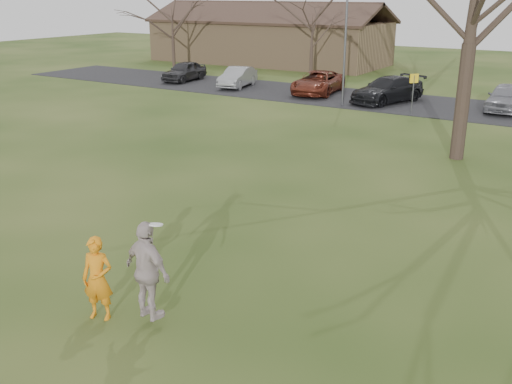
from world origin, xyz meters
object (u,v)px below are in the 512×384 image
car_1 (238,77)px  car_2 (318,82)px  player_defender (98,279)px  catching_play (148,271)px  lamp_post (346,31)px  car_0 (184,71)px  car_3 (387,90)px  building (268,40)px  car_4 (506,97)px

car_1 → car_2: (5.58, 0.40, 0.04)m
player_defender → car_1: size_ratio=0.43×
catching_play → lamp_post: (-6.12, 22.40, 2.83)m
car_0 → car_3: 14.82m
car_0 → car_1: bearing=-9.3°
car_0 → lamp_post: bearing=-16.7°
building → car_0: bearing=-85.8°
catching_play → building: size_ratio=0.09×
car_4 → catching_play: 25.50m
car_3 → catching_play: (4.38, -24.55, 0.40)m
lamp_post → car_4: bearing=21.3°
car_4 → lamp_post: 8.98m
car_4 → car_3: bearing=-173.1°
car_0 → car_1: car_0 is taller
car_1 → car_4: 16.25m
player_defender → car_3: player_defender is taller
catching_play → lamp_post: bearing=105.3°
car_1 → building: (-5.58, 13.18, 1.26)m
car_2 → lamp_post: (2.84, -2.72, 3.26)m
car_0 → car_3: car_3 is taller
building → car_1: bearing=-67.1°
car_3 → lamp_post: (-1.74, -2.15, 3.23)m
car_2 → catching_play: size_ratio=2.54×
player_defender → catching_play: bearing=-5.1°
car_1 → car_4: bearing=-8.8°
car_4 → lamp_post: lamp_post is taller
car_2 → catching_play: (8.96, -25.12, 0.43)m
car_0 → catching_play: bearing=-57.8°
catching_play → building: (-20.12, 37.90, 0.79)m
car_2 → car_4: bearing=-6.0°
car_2 → car_4: (10.66, 0.32, 0.03)m
catching_play → car_2: bearing=109.6°
car_3 → catching_play: bearing=-60.5°
player_defender → lamp_post: lamp_post is taller
car_1 → lamp_post: 9.34m
car_2 → car_4: car_4 is taller
car_3 → car_1: bearing=-161.6°
car_3 → catching_play: size_ratio=2.53×
car_0 → car_3: size_ratio=0.81×
lamp_post → car_0: bearing=168.5°
player_defender → car_3: (-3.36, 24.83, -0.09)m
car_0 → car_4: bearing=-4.2°
car_4 → lamp_post: size_ratio=0.66×
player_defender → car_3: 25.06m
car_2 → lamp_post: bearing=-51.4°
car_2 → lamp_post: 5.11m
car_3 → building: 20.68m
car_3 → car_2: bearing=-167.7°
car_1 → car_3: bearing=-12.3°
car_0 → car_1: (4.64, -0.33, -0.03)m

